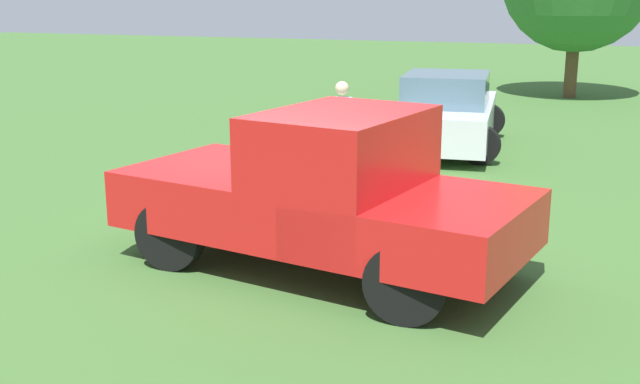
# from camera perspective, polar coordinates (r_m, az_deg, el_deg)

# --- Properties ---
(ground_plane) EXTENTS (80.00, 80.00, 0.00)m
(ground_plane) POSITION_cam_1_polar(r_m,az_deg,el_deg) (9.74, -1.33, -3.82)
(ground_plane) COLOR #3D662D
(pickup_truck) EXTENTS (4.82, 2.80, 1.82)m
(pickup_truck) POSITION_cam_1_polar(r_m,az_deg,el_deg) (8.56, 0.67, 0.17)
(pickup_truck) COLOR black
(pickup_truck) RESTS_ON ground_plane
(sedan_near) EXTENTS (2.52, 4.48, 1.50)m
(sedan_near) POSITION_cam_1_polar(r_m,az_deg,el_deg) (15.77, 9.15, 5.68)
(sedan_near) COLOR black
(sedan_near) RESTS_ON ground_plane
(person_bystander) EXTENTS (0.36, 0.36, 1.66)m
(person_bystander) POSITION_cam_1_polar(r_m,az_deg,el_deg) (12.62, 1.59, 4.77)
(person_bystander) COLOR #7A6B51
(person_bystander) RESTS_ON ground_plane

